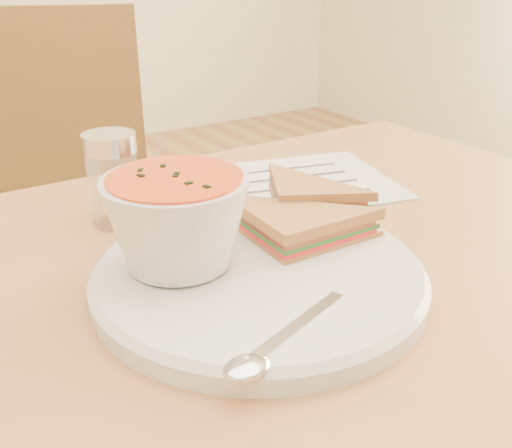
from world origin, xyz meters
TOP-DOWN VIEW (x-y plane):
  - chair_far at (-0.11, 0.52)m, footprint 0.53×0.53m
  - plate at (-0.01, -0.01)m, footprint 0.37×0.37m
  - soup_bowl at (-0.07, 0.02)m, footprint 0.14×0.14m
  - sandwich_half_a at (0.00, -0.03)m, footprint 0.12×0.12m
  - sandwich_half_b at (0.04, 0.03)m, footprint 0.13×0.13m
  - spoon at (-0.05, -0.11)m, footprint 0.18×0.09m
  - paper_menu at (0.16, 0.18)m, footprint 0.31×0.26m
  - condiment_shaker at (-0.07, 0.19)m, footprint 0.06×0.06m

SIDE VIEW (x-z plane):
  - chair_far at x=-0.11m, z-range 0.00..0.95m
  - paper_menu at x=0.16m, z-range 0.75..0.75m
  - plate at x=-0.01m, z-range 0.75..0.77m
  - spoon at x=-0.05m, z-range 0.77..0.78m
  - sandwich_half_a at x=0.00m, z-range 0.77..0.80m
  - sandwich_half_b at x=0.04m, z-range 0.78..0.81m
  - condiment_shaker at x=-0.07m, z-range 0.75..0.85m
  - soup_bowl at x=-0.07m, z-range 0.77..0.85m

